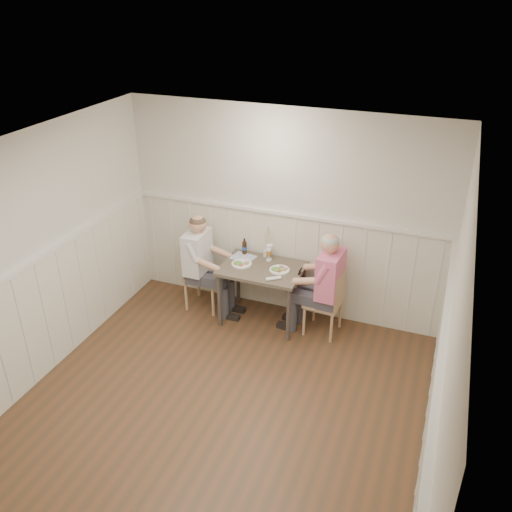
{
  "coord_description": "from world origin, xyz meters",
  "views": [
    {
      "loc": [
        1.82,
        -3.52,
        3.88
      ],
      "look_at": [
        -0.14,
        1.64,
        1.0
      ],
      "focal_mm": 38.0,
      "sensor_mm": 36.0,
      "label": 1
    }
  ],
  "objects_px": {
    "dining_table": "(262,274)",
    "diner_cream": "(201,271)",
    "chair_left": "(200,271)",
    "chair_right": "(328,300)",
    "man_in_pink": "(325,293)",
    "beer_bottle": "(244,247)",
    "grass_vase": "(265,242)"
  },
  "relations": [
    {
      "from": "chair_right",
      "to": "dining_table",
      "type": "bearing_deg",
      "value": -178.56
    },
    {
      "from": "chair_right",
      "to": "diner_cream",
      "type": "relative_size",
      "value": 0.63
    },
    {
      "from": "chair_right",
      "to": "beer_bottle",
      "type": "bearing_deg",
      "value": 168.7
    },
    {
      "from": "dining_table",
      "to": "chair_left",
      "type": "xyz_separation_m",
      "value": [
        -0.86,
        0.05,
        -0.15
      ]
    },
    {
      "from": "beer_bottle",
      "to": "grass_vase",
      "type": "bearing_deg",
      "value": 5.85
    },
    {
      "from": "chair_left",
      "to": "grass_vase",
      "type": "distance_m",
      "value": 0.94
    },
    {
      "from": "beer_bottle",
      "to": "grass_vase",
      "type": "height_order",
      "value": "grass_vase"
    },
    {
      "from": "dining_table",
      "to": "chair_right",
      "type": "xyz_separation_m",
      "value": [
        0.83,
        0.02,
        -0.19
      ]
    },
    {
      "from": "dining_table",
      "to": "chair_right",
      "type": "bearing_deg",
      "value": 1.44
    },
    {
      "from": "beer_bottle",
      "to": "grass_vase",
      "type": "distance_m",
      "value": 0.29
    },
    {
      "from": "chair_right",
      "to": "beer_bottle",
      "type": "xyz_separation_m",
      "value": [
        -1.15,
        0.23,
        0.39
      ]
    },
    {
      "from": "dining_table",
      "to": "diner_cream",
      "type": "distance_m",
      "value": 0.81
    },
    {
      "from": "man_in_pink",
      "to": "chair_right",
      "type": "bearing_deg",
      "value": 55.91
    },
    {
      "from": "chair_left",
      "to": "man_in_pink",
      "type": "relative_size",
      "value": 0.69
    },
    {
      "from": "dining_table",
      "to": "chair_left",
      "type": "height_order",
      "value": "chair_left"
    },
    {
      "from": "chair_right",
      "to": "man_in_pink",
      "type": "bearing_deg",
      "value": -124.09
    },
    {
      "from": "dining_table",
      "to": "beer_bottle",
      "type": "bearing_deg",
      "value": 142.48
    },
    {
      "from": "chair_right",
      "to": "chair_left",
      "type": "xyz_separation_m",
      "value": [
        -1.68,
        0.03,
        0.05
      ]
    },
    {
      "from": "chair_left",
      "to": "diner_cream",
      "type": "bearing_deg",
      "value": -56.68
    },
    {
      "from": "chair_left",
      "to": "man_in_pink",
      "type": "height_order",
      "value": "man_in_pink"
    },
    {
      "from": "chair_right",
      "to": "man_in_pink",
      "type": "xyz_separation_m",
      "value": [
        -0.03,
        -0.04,
        0.11
      ]
    },
    {
      "from": "chair_left",
      "to": "man_in_pink",
      "type": "distance_m",
      "value": 1.66
    },
    {
      "from": "dining_table",
      "to": "diner_cream",
      "type": "xyz_separation_m",
      "value": [
        -0.81,
        -0.03,
        -0.09
      ]
    },
    {
      "from": "man_in_pink",
      "to": "grass_vase",
      "type": "bearing_deg",
      "value": 161.02
    },
    {
      "from": "diner_cream",
      "to": "grass_vase",
      "type": "relative_size",
      "value": 3.08
    },
    {
      "from": "grass_vase",
      "to": "chair_left",
      "type": "bearing_deg",
      "value": -163.79
    },
    {
      "from": "man_in_pink",
      "to": "beer_bottle",
      "type": "distance_m",
      "value": 1.19
    },
    {
      "from": "dining_table",
      "to": "beer_bottle",
      "type": "relative_size",
      "value": 4.58
    },
    {
      "from": "chair_right",
      "to": "chair_left",
      "type": "distance_m",
      "value": 1.68
    },
    {
      "from": "man_in_pink",
      "to": "diner_cream",
      "type": "relative_size",
      "value": 1.01
    },
    {
      "from": "diner_cream",
      "to": "beer_bottle",
      "type": "xyz_separation_m",
      "value": [
        0.48,
        0.28,
        0.29
      ]
    },
    {
      "from": "beer_bottle",
      "to": "chair_right",
      "type": "bearing_deg",
      "value": -11.3
    }
  ]
}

